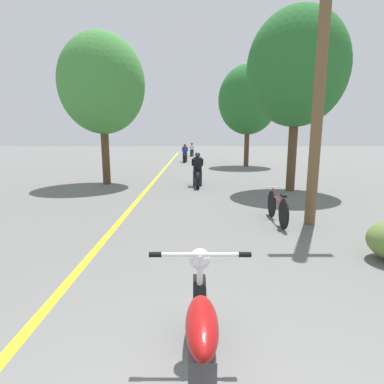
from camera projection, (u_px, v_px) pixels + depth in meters
name	position (u px, v px, depth m)	size (l,w,h in m)	color
lane_stripe_center	(155.00, 180.00, 14.08)	(0.14, 48.00, 0.01)	yellow
utility_pole	(320.00, 76.00, 6.37)	(1.10, 0.24, 6.37)	brown
roadside_tree_right_near	(297.00, 69.00, 10.48)	(3.52, 3.17, 6.39)	#513A23
roadside_tree_right_far	(248.00, 100.00, 19.51)	(3.89, 3.50, 6.59)	#513A23
roadside_tree_left	(102.00, 84.00, 12.07)	(3.46, 3.12, 6.08)	#513A23
motorcycle_foreground	(202.00, 348.00, 2.24)	(0.90, 2.13, 1.00)	black
motorcycle_rider_lead	(198.00, 173.00, 12.20)	(0.50, 2.00, 1.38)	black
motorcycle_rider_mid	(185.00, 155.00, 23.61)	(0.50, 2.19, 1.43)	black
motorcycle_rider_far	(192.00, 151.00, 30.64)	(0.50, 2.06, 1.37)	black
bicycle_parked	(277.00, 208.00, 7.03)	(0.44, 1.66, 0.78)	black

